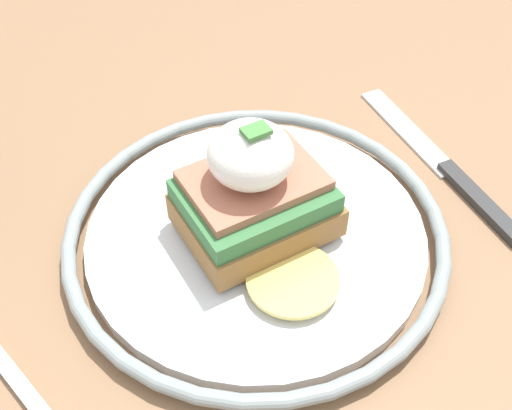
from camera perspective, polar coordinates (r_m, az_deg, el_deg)
name	(u,v)px	position (r m, az deg, el deg)	size (l,w,h in m)	color
dining_table	(230,353)	(0.52, -2.29, -13.04)	(0.90, 0.89, 0.74)	#846042
plate	(256,233)	(0.43, 0.00, -2.50)	(0.26, 0.26, 0.02)	silver
sandwich	(255,193)	(0.41, -0.10, 1.05)	(0.10, 0.12, 0.08)	olive
knife	(448,171)	(0.51, 16.74, 2.94)	(0.03, 0.19, 0.01)	#2D2D2D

